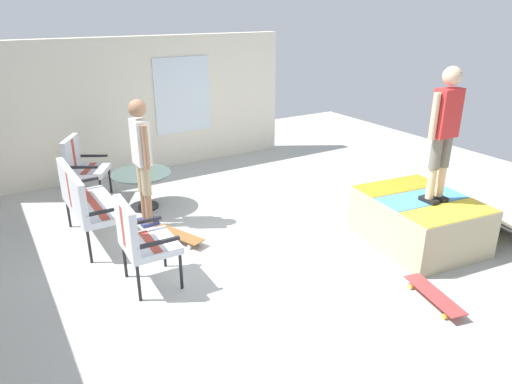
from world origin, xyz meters
name	(u,v)px	position (x,y,z in m)	size (l,w,h in m)	color
ground_plane	(271,247)	(0.00, 0.00, -0.05)	(12.00, 12.00, 0.10)	#B2B2AD
house_facade	(135,106)	(3.80, 0.49, 1.22)	(0.23, 6.00, 2.43)	silver
skate_ramp	(421,220)	(-0.96, -1.71, 0.32)	(1.68, 2.20, 0.64)	tan
patio_bench	(84,199)	(1.32, 2.01, 0.62)	(1.26, 0.57, 1.02)	black
patio_chair_near_house	(81,163)	(2.85, 1.73, 0.61)	(0.81, 0.78, 1.02)	black
patio_chair_by_wall	(139,236)	(-0.07, 1.74, 0.61)	(0.63, 0.56, 1.02)	black
patio_table	(142,183)	(2.03, 1.02, 0.40)	(0.90, 0.90, 0.57)	black
person_watching	(141,153)	(1.46, 1.16, 1.05)	(0.48, 0.25, 1.79)	navy
person_skater	(445,126)	(-1.10, -1.71, 1.60)	(0.25, 0.48, 1.65)	black
skateboard_by_bench	(178,235)	(0.73, 1.00, 0.08)	(0.82, 0.49, 0.10)	brown
skateboard_spare	(434,295)	(-1.97, -0.78, 0.08)	(0.82, 0.38, 0.10)	#B23838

